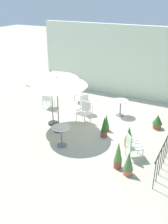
{
  "coord_description": "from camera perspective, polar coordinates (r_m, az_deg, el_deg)",
  "views": [
    {
      "loc": [
        4.46,
        -8.66,
        5.15
      ],
      "look_at": [
        0.0,
        -0.26,
        0.83
      ],
      "focal_mm": 41.78,
      "sensor_mm": 36.0,
      "label": 1
    }
  ],
  "objects": [
    {
      "name": "potted_plant_2",
      "position": [
        8.25,
        9.69,
        -11.0
      ],
      "size": [
        0.32,
        0.32,
        0.81
      ],
      "color": "#CA6345",
      "rests_on": "ground"
    },
    {
      "name": "ground_plane",
      "position": [
        11.02,
        0.64,
        -3.43
      ],
      "size": [
        60.0,
        60.0,
        0.0
      ],
      "primitive_type": "plane",
      "color": "#BBB39B"
    },
    {
      "name": "potted_plant_4",
      "position": [
        11.24,
        15.78,
        -1.95
      ],
      "size": [
        0.41,
        0.41,
        0.62
      ],
      "color": "brown",
      "rests_on": "ground"
    },
    {
      "name": "patio_chair_3",
      "position": [
        12.83,
        -7.97,
        2.95
      ],
      "size": [
        0.54,
        0.55,
        0.87
      ],
      "color": "white",
      "rests_on": "ground"
    },
    {
      "name": "potted_plant_5",
      "position": [
        10.17,
        4.42,
        -3.3
      ],
      "size": [
        0.26,
        0.26,
        0.88
      ],
      "color": "brown",
      "rests_on": "ground"
    },
    {
      "name": "villa_facade",
      "position": [
        14.25,
        9.12,
        10.85
      ],
      "size": [
        9.87,
        0.3,
        3.75
      ],
      "primitive_type": "cube",
      "color": "silver",
      "rests_on": "ground"
    },
    {
      "name": "patio_chair_1",
      "position": [
        13.47,
        -0.93,
        4.43
      ],
      "size": [
        0.61,
        0.61,
        0.95
      ],
      "color": "silver",
      "rests_on": "ground"
    },
    {
      "name": "potted_plant_0",
      "position": [
        8.45,
        7.48,
        -9.26
      ],
      "size": [
        0.28,
        0.28,
        0.96
      ],
      "color": "#9C4935",
      "rests_on": "ground"
    },
    {
      "name": "patio_chair_4",
      "position": [
        12.08,
        0.36,
        1.95
      ],
      "size": [
        0.64,
        0.63,
        0.9
      ],
      "color": "white",
      "rests_on": "ground"
    },
    {
      "name": "patio_chair_0",
      "position": [
        11.28,
        0.11,
        0.27
      ],
      "size": [
        0.56,
        0.52,
        0.94
      ],
      "color": "white",
      "rests_on": "ground"
    },
    {
      "name": "potted_plant_3",
      "position": [
        10.67,
        4.88,
        -2.36
      ],
      "size": [
        0.28,
        0.28,
        0.73
      ],
      "color": "#995333",
      "rests_on": "ground"
    },
    {
      "name": "patio_chair_2",
      "position": [
        9.0,
        10.52,
        -7.15
      ],
      "size": [
        0.66,
        0.65,
        0.9
      ],
      "color": "silver",
      "rests_on": "ground"
    },
    {
      "name": "potted_plant_1",
      "position": [
        9.71,
        9.78,
        -5.33
      ],
      "size": [
        0.31,
        0.31,
        0.8
      ],
      "color": "#D07047",
      "rests_on": "ground"
    },
    {
      "name": "cafe_table_1",
      "position": [
        9.54,
        -5.01,
        -4.57
      ],
      "size": [
        0.68,
        0.68,
        0.78
      ],
      "color": "silver",
      "rests_on": "ground"
    },
    {
      "name": "patio_umbrella_0",
      "position": [
        10.01,
        -5.96,
        6.52
      ],
      "size": [
        2.35,
        2.35,
        2.32
      ],
      "color": "#2D2D2D",
      "rests_on": "ground"
    },
    {
      "name": "patio_umbrella_1",
      "position": [
        10.6,
        -7.3,
        7.89
      ],
      "size": [
        2.25,
        2.25,
        2.41
      ],
      "color": "#2D2D2D",
      "rests_on": "ground"
    },
    {
      "name": "cafe_table_0",
      "position": [
        12.01,
        8.0,
        1.5
      ],
      "size": [
        0.69,
        0.69,
        0.75
      ],
      "color": "silver",
      "rests_on": "ground"
    }
  ]
}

